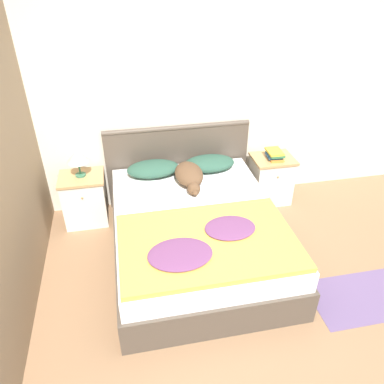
{
  "coord_description": "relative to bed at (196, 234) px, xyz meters",
  "views": [
    {
      "loc": [
        -0.52,
        -1.76,
        2.59
      ],
      "look_at": [
        0.08,
        1.23,
        0.62
      ],
      "focal_mm": 35.0,
      "sensor_mm": 36.0,
      "label": 1
    }
  ],
  "objects": [
    {
      "name": "ground_plane",
      "position": [
        -0.08,
        -1.03,
        -0.26
      ],
      "size": [
        16.0,
        16.0,
        0.0
      ],
      "primitive_type": "plane",
      "color": "#896647"
    },
    {
      "name": "pillow_left",
      "position": [
        -0.31,
        0.78,
        0.34
      ],
      "size": [
        0.57,
        0.34,
        0.15
      ],
      "color": "#284C3D",
      "rests_on": "bed"
    },
    {
      "name": "dog",
      "position": [
        0.04,
        0.55,
        0.35
      ],
      "size": [
        0.29,
        0.66,
        0.18
      ],
      "color": "brown",
      "rests_on": "bed"
    },
    {
      "name": "rug",
      "position": [
        1.41,
        -0.84,
        -0.26
      ],
      "size": [
        1.06,
        0.56,
        0.0
      ],
      "color": "#604C75",
      "rests_on": "ground_plane"
    },
    {
      "name": "book_stack",
      "position": [
        1.09,
        0.78,
        0.37
      ],
      "size": [
        0.19,
        0.23,
        0.1
      ],
      "color": "orange",
      "rests_on": "nightstand_right"
    },
    {
      "name": "nightstand_left",
      "position": [
        -1.08,
        0.81,
        0.03
      ],
      "size": [
        0.47,
        0.4,
        0.58
      ],
      "color": "silver",
      "rests_on": "ground_plane"
    },
    {
      "name": "pillow_right",
      "position": [
        0.31,
        0.78,
        0.34
      ],
      "size": [
        0.57,
        0.34,
        0.15
      ],
      "color": "#284C3D",
      "rests_on": "bed"
    },
    {
      "name": "wall_side_left",
      "position": [
        -1.52,
        0.02,
        1.02
      ],
      "size": [
        0.06,
        3.1,
        2.55
      ],
      "color": "gray",
      "rests_on": "ground_plane"
    },
    {
      "name": "table_lamp",
      "position": [
        -1.08,
        0.82,
        0.54
      ],
      "size": [
        0.22,
        0.22,
        0.29
      ],
      "color": "#336B4C",
      "rests_on": "nightstand_left"
    },
    {
      "name": "wall_back",
      "position": [
        -0.08,
        1.1,
        1.02
      ],
      "size": [
        9.0,
        0.06,
        2.55
      ],
      "color": "beige",
      "rests_on": "ground_plane"
    },
    {
      "name": "bed",
      "position": [
        0.0,
        0.0,
        0.0
      ],
      "size": [
        1.57,
        2.01,
        0.52
      ],
      "color": "#4C4238",
      "rests_on": "ground_plane"
    },
    {
      "name": "quilt",
      "position": [
        -0.01,
        -0.47,
        0.3
      ],
      "size": [
        1.48,
        0.98,
        0.09
      ],
      "color": "gold",
      "rests_on": "bed"
    },
    {
      "name": "nightstand_right",
      "position": [
        1.08,
        0.81,
        0.03
      ],
      "size": [
        0.47,
        0.4,
        0.58
      ],
      "color": "silver",
      "rests_on": "ground_plane"
    },
    {
      "name": "headboard",
      "position": [
        0.0,
        1.03,
        0.25
      ],
      "size": [
        1.65,
        0.06,
        0.98
      ],
      "color": "#4C4238",
      "rests_on": "ground_plane"
    }
  ]
}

